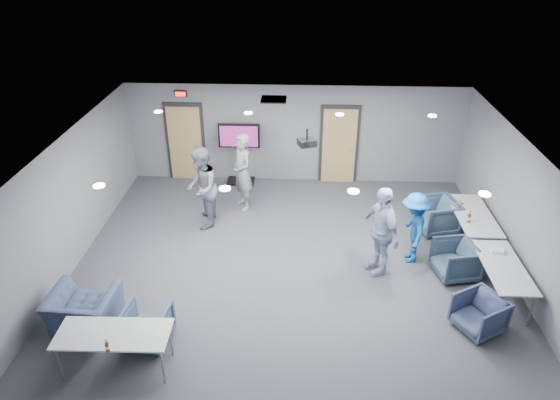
{
  "coord_description": "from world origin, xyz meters",
  "views": [
    {
      "loc": [
        0.18,
        -8.66,
        6.27
      ],
      "look_at": [
        -0.25,
        0.57,
        1.2
      ],
      "focal_mm": 32.0,
      "sensor_mm": 36.0,
      "label": 1
    }
  ],
  "objects_px": {
    "chair_right_c": "(479,314)",
    "table_right_b": "(503,268)",
    "tv_stand": "(240,150)",
    "person_d": "(413,228)",
    "projector": "(307,142)",
    "chair_front_a": "(147,325)",
    "person_a": "(242,172)",
    "person_c": "(381,231)",
    "chair_right_a": "(436,215)",
    "person_b": "(202,188)",
    "chair_right_b": "(456,260)",
    "chair_front_b": "(84,310)",
    "table_right_a": "(473,216)",
    "bottle_right": "(469,218)",
    "bottle_front": "(107,347)",
    "table_front_left": "(113,335)"
  },
  "relations": [
    {
      "from": "person_c",
      "to": "tv_stand",
      "type": "height_order",
      "value": "person_c"
    },
    {
      "from": "chair_right_c",
      "to": "table_front_left",
      "type": "xyz_separation_m",
      "value": [
        -6.03,
        -1.16,
        0.34
      ]
    },
    {
      "from": "person_a",
      "to": "table_front_left",
      "type": "distance_m",
      "value": 5.54
    },
    {
      "from": "bottle_right",
      "to": "person_c",
      "type": "bearing_deg",
      "value": -158.31
    },
    {
      "from": "table_right_a",
      "to": "bottle_right",
      "type": "bearing_deg",
      "value": 147.72
    },
    {
      "from": "person_c",
      "to": "table_right_b",
      "type": "distance_m",
      "value": 2.34
    },
    {
      "from": "chair_right_a",
      "to": "chair_right_c",
      "type": "distance_m",
      "value": 3.3
    },
    {
      "from": "chair_right_b",
      "to": "chair_front_a",
      "type": "distance_m",
      "value": 6.1
    },
    {
      "from": "person_b",
      "to": "table_right_b",
      "type": "height_order",
      "value": "person_b"
    },
    {
      "from": "chair_front_a",
      "to": "tv_stand",
      "type": "distance_m",
      "value": 6.24
    },
    {
      "from": "person_d",
      "to": "tv_stand",
      "type": "distance_m",
      "value": 5.35
    },
    {
      "from": "chair_right_c",
      "to": "table_right_b",
      "type": "xyz_separation_m",
      "value": [
        0.65,
        0.91,
        0.34
      ]
    },
    {
      "from": "person_c",
      "to": "bottle_front",
      "type": "xyz_separation_m",
      "value": [
        -4.43,
        -3.2,
        -0.14
      ]
    },
    {
      "from": "person_c",
      "to": "chair_right_b",
      "type": "relative_size",
      "value": 2.33
    },
    {
      "from": "chair_right_b",
      "to": "tv_stand",
      "type": "xyz_separation_m",
      "value": [
        -4.84,
        4.02,
        0.6
      ]
    },
    {
      "from": "chair_right_c",
      "to": "table_right_b",
      "type": "relative_size",
      "value": 0.43
    },
    {
      "from": "chair_front_a",
      "to": "bottle_right",
      "type": "bearing_deg",
      "value": -146.67
    },
    {
      "from": "chair_right_c",
      "to": "tv_stand",
      "type": "bearing_deg",
      "value": -169.34
    },
    {
      "from": "person_a",
      "to": "bottle_right",
      "type": "height_order",
      "value": "person_a"
    },
    {
      "from": "person_b",
      "to": "person_c",
      "type": "height_order",
      "value": "person_b"
    },
    {
      "from": "person_d",
      "to": "bottle_right",
      "type": "xyz_separation_m",
      "value": [
        1.24,
        0.38,
        0.04
      ]
    },
    {
      "from": "person_d",
      "to": "table_right_b",
      "type": "relative_size",
      "value": 0.91
    },
    {
      "from": "chair_front_a",
      "to": "table_front_left",
      "type": "relative_size",
      "value": 0.43
    },
    {
      "from": "person_d",
      "to": "projector",
      "type": "distance_m",
      "value": 2.84
    },
    {
      "from": "person_b",
      "to": "chair_right_a",
      "type": "height_order",
      "value": "person_b"
    },
    {
      "from": "chair_front_a",
      "to": "bottle_front",
      "type": "xyz_separation_m",
      "value": [
        -0.26,
        -0.97,
        0.47
      ]
    },
    {
      "from": "projector",
      "to": "table_right_a",
      "type": "bearing_deg",
      "value": -18.34
    },
    {
      "from": "table_front_left",
      "to": "bottle_right",
      "type": "height_order",
      "value": "bottle_right"
    },
    {
      "from": "table_right_a",
      "to": "person_b",
      "type": "bearing_deg",
      "value": 85.53
    },
    {
      "from": "chair_front_a",
      "to": "person_d",
      "type": "bearing_deg",
      "value": -144.57
    },
    {
      "from": "person_b",
      "to": "person_c",
      "type": "xyz_separation_m",
      "value": [
        3.9,
        -1.61,
        -0.02
      ]
    },
    {
      "from": "chair_right_b",
      "to": "chair_front_b",
      "type": "distance_m",
      "value": 7.16
    },
    {
      "from": "person_b",
      "to": "chair_right_a",
      "type": "xyz_separation_m",
      "value": [
        5.45,
        0.01,
        -0.59
      ]
    },
    {
      "from": "person_d",
      "to": "chair_right_c",
      "type": "bearing_deg",
      "value": 24.65
    },
    {
      "from": "tv_stand",
      "to": "chair_right_a",
      "type": "bearing_deg",
      "value": -25.29
    },
    {
      "from": "person_d",
      "to": "table_right_a",
      "type": "distance_m",
      "value": 1.63
    },
    {
      "from": "chair_front_a",
      "to": "person_a",
      "type": "bearing_deg",
      "value": -96.06
    },
    {
      "from": "tv_stand",
      "to": "chair_front_b",
      "type": "bearing_deg",
      "value": -109.65
    },
    {
      "from": "person_d",
      "to": "chair_right_a",
      "type": "bearing_deg",
      "value": 149.98
    },
    {
      "from": "table_right_b",
      "to": "projector",
      "type": "distance_m",
      "value": 4.46
    },
    {
      "from": "person_d",
      "to": "person_c",
      "type": "bearing_deg",
      "value": -57.75
    },
    {
      "from": "projector",
      "to": "table_right_b",
      "type": "bearing_deg",
      "value": -45.8
    },
    {
      "from": "person_d",
      "to": "bottle_right",
      "type": "relative_size",
      "value": 5.67
    },
    {
      "from": "table_front_left",
      "to": "table_right_a",
      "type": "bearing_deg",
      "value": 29.46
    },
    {
      "from": "bottle_right",
      "to": "chair_front_b",
      "type": "bearing_deg",
      "value": -159.79
    },
    {
      "from": "person_a",
      "to": "projector",
      "type": "bearing_deg",
      "value": 15.71
    },
    {
      "from": "chair_front_b",
      "to": "bottle_right",
      "type": "relative_size",
      "value": 4.05
    },
    {
      "from": "chair_right_a",
      "to": "table_front_left",
      "type": "height_order",
      "value": "chair_right_a"
    },
    {
      "from": "chair_front_a",
      "to": "chair_front_b",
      "type": "bearing_deg",
      "value": -7.42
    },
    {
      "from": "person_a",
      "to": "bottle_right",
      "type": "relative_size",
      "value": 7.02
    }
  ]
}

